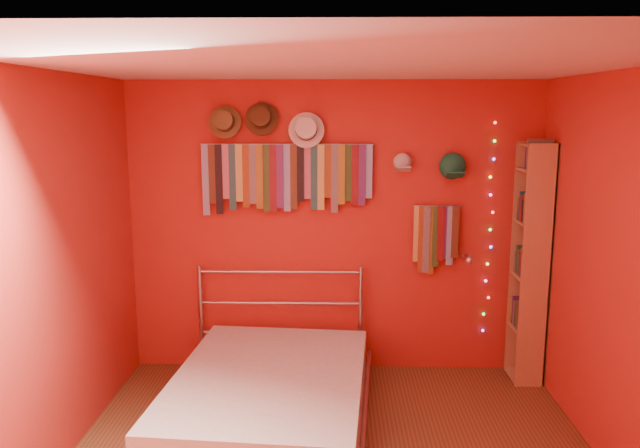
# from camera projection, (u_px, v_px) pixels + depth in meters

# --- Properties ---
(back_wall) EXTENTS (3.50, 0.02, 2.50)m
(back_wall) POSITION_uv_depth(u_px,v_px,m) (334.00, 229.00, 5.34)
(back_wall) COLOR #A8241B
(back_wall) RESTS_ON ground
(right_wall) EXTENTS (0.02, 3.50, 2.50)m
(right_wall) POSITION_uv_depth(u_px,v_px,m) (638.00, 287.00, 3.58)
(right_wall) COLOR #A8241B
(right_wall) RESTS_ON ground
(left_wall) EXTENTS (0.02, 3.50, 2.50)m
(left_wall) POSITION_uv_depth(u_px,v_px,m) (36.00, 283.00, 3.66)
(left_wall) COLOR #A8241B
(left_wall) RESTS_ON ground
(ceiling) EXTENTS (3.50, 3.50, 0.02)m
(ceiling) POSITION_uv_depth(u_px,v_px,m) (335.00, 64.00, 3.40)
(ceiling) COLOR white
(ceiling) RESTS_ON back_wall
(tie_rack) EXTENTS (1.45, 0.03, 0.61)m
(tie_rack) POSITION_uv_depth(u_px,v_px,m) (285.00, 175.00, 5.20)
(tie_rack) COLOR #ABABB0
(tie_rack) RESTS_ON back_wall
(small_tie_rack) EXTENTS (0.40, 0.03, 0.59)m
(small_tie_rack) POSITION_uv_depth(u_px,v_px,m) (435.00, 236.00, 5.27)
(small_tie_rack) COLOR #ABABB0
(small_tie_rack) RESTS_ON back_wall
(fedora_olive) EXTENTS (0.27, 0.15, 0.27)m
(fedora_olive) POSITION_uv_depth(u_px,v_px,m) (224.00, 121.00, 5.11)
(fedora_olive) COLOR brown
(fedora_olive) RESTS_ON back_wall
(fedora_brown) EXTENTS (0.28, 0.15, 0.27)m
(fedora_brown) POSITION_uv_depth(u_px,v_px,m) (261.00, 118.00, 5.09)
(fedora_brown) COLOR #4A331A
(fedora_brown) RESTS_ON back_wall
(fedora_white) EXTENTS (0.30, 0.16, 0.29)m
(fedora_white) POSITION_uv_depth(u_px,v_px,m) (306.00, 129.00, 5.10)
(fedora_white) COLOR white
(fedora_white) RESTS_ON back_wall
(cap_white) EXTENTS (0.16, 0.21, 0.16)m
(cap_white) POSITION_uv_depth(u_px,v_px,m) (402.00, 162.00, 5.17)
(cap_white) COLOR silver
(cap_white) RESTS_ON back_wall
(cap_green) EXTENTS (0.20, 0.25, 0.20)m
(cap_green) POSITION_uv_depth(u_px,v_px,m) (453.00, 166.00, 5.17)
(cap_green) COLOR #18704B
(cap_green) RESTS_ON back_wall
(fairy_lights) EXTENTS (0.06, 0.02, 1.82)m
(fairy_lights) POSITION_uv_depth(u_px,v_px,m) (490.00, 230.00, 5.27)
(fairy_lights) COLOR #FF3333
(fairy_lights) RESTS_ON back_wall
(reading_lamp) EXTENTS (0.07, 0.29, 0.08)m
(reading_lamp) POSITION_uv_depth(u_px,v_px,m) (468.00, 259.00, 5.14)
(reading_lamp) COLOR #ABABB0
(reading_lamp) RESTS_ON back_wall
(bookshelf) EXTENTS (0.25, 0.34, 2.00)m
(bookshelf) POSITION_uv_depth(u_px,v_px,m) (535.00, 262.00, 5.13)
(bookshelf) COLOR #AC724D
(bookshelf) RESTS_ON ground
(bed) EXTENTS (1.57, 2.00, 0.94)m
(bed) POSITION_uv_depth(u_px,v_px,m) (269.00, 398.00, 4.47)
(bed) COLOR #ABABB0
(bed) RESTS_ON ground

